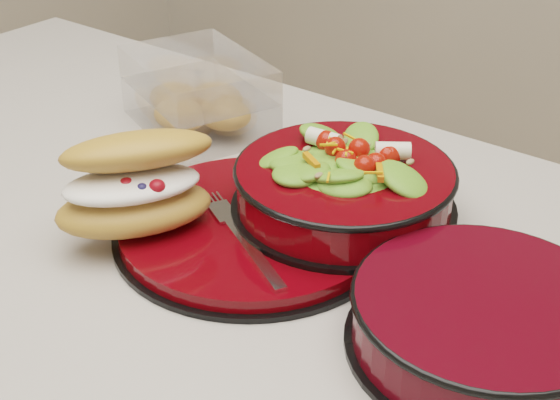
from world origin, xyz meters
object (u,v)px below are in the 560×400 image
Objects in this scene: pastry_box at (198,96)px; dinner_plate at (253,227)px; salad_bowl at (345,179)px; extra_bowl at (484,320)px; fork at (244,239)px; croissant at (137,185)px.

dinner_plate is at bearing -13.87° from pastry_box.
salad_bowl reaches higher than extra_bowl.
dinner_plate is at bearing 176.34° from extra_bowl.
dinner_plate is 1.25× the size of extra_bowl.
fork is at bearing -111.61° from salad_bowl.
croissant is at bearing -37.51° from pastry_box.
salad_bowl reaches higher than croissant.
fork is at bearing -175.19° from extra_bowl.
pastry_box is 0.52m from extra_bowl.
extra_bowl is at bearing 1.82° from pastry_box.
croissant is at bearing -134.32° from salad_bowl.
croissant reaches higher than pastry_box.
salad_bowl reaches higher than pastry_box.
dinner_plate is 0.11m from salad_bowl.
croissant reaches higher than dinner_plate.
dinner_plate is 1.87× the size of fork.
dinner_plate is 0.26m from extra_bowl.
pastry_box is at bearing 144.00° from dinner_plate.
pastry_box reaches higher than extra_bowl.
croissant is (-0.15, -0.15, 0.01)m from salad_bowl.
croissant reaches higher than extra_bowl.
pastry_box is (-0.29, 0.09, -0.01)m from salad_bowl.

